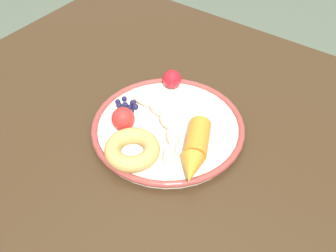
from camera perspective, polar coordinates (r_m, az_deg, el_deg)
dining_table at (r=0.79m, az=1.09°, el=-6.30°), size 1.08×0.87×0.70m
plate at (r=0.74m, az=-0.00°, el=-0.16°), size 0.28×0.28×0.02m
banana at (r=0.73m, az=-0.64°, el=0.66°), size 0.16×0.12×0.03m
carrot_orange at (r=0.67m, az=3.67°, el=-3.65°), size 0.09×0.13×0.04m
donut at (r=0.69m, az=-5.04°, el=-3.30°), size 0.13×0.13×0.03m
blueberry_pile at (r=0.78m, az=-5.83°, el=2.84°), size 0.05×0.05×0.02m
tomato_near at (r=0.82m, az=0.57°, el=6.60°), size 0.04×0.04×0.04m
tomato_mid at (r=0.73m, az=-6.31°, el=1.01°), size 0.04×0.04×0.04m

